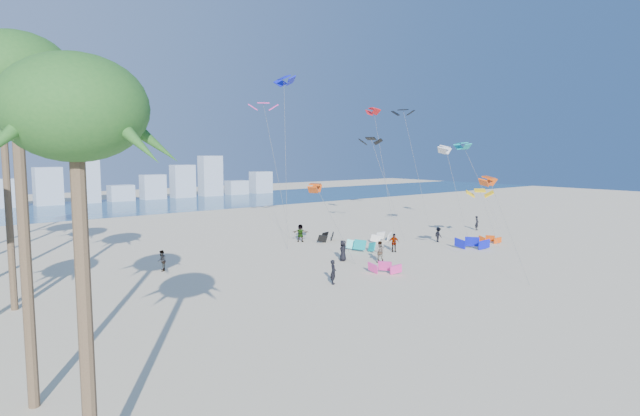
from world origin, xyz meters
TOP-DOWN VIEW (x-y plane):
  - ground at (0.00, 0.00)m, footprint 220.00×220.00m
  - ocean at (0.00, 72.00)m, footprint 220.00×220.00m
  - kitesurfer_near at (-1.47, 8.90)m, footprint 0.74×0.74m
  - kitesurfer_mid at (6.27, 12.10)m, footprint 1.12×1.10m
  - kitesurfers_far at (8.08, 18.92)m, footprint 38.47×11.27m
  - grounded_kites at (12.21, 15.22)m, footprint 20.05×16.33m
  - flying_kites at (16.08, 21.63)m, footprint 29.62×31.35m
  - distant_skyline at (-1.19, 82.00)m, footprint 85.00×3.00m

SIDE VIEW (x-z plane):
  - ground at x=0.00m, z-range 0.00..0.00m
  - ocean at x=0.00m, z-range 0.01..0.01m
  - grounded_kites at x=12.21m, z-range -0.06..0.99m
  - kitesurfers_far at x=8.08m, z-range -0.06..1.78m
  - kitesurfer_near at x=-1.47m, z-range 0.00..1.73m
  - kitesurfer_mid at x=6.27m, z-range 0.00..1.82m
  - distant_skyline at x=-1.19m, z-range -1.11..7.29m
  - flying_kites at x=16.08m, z-range 2.73..20.15m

